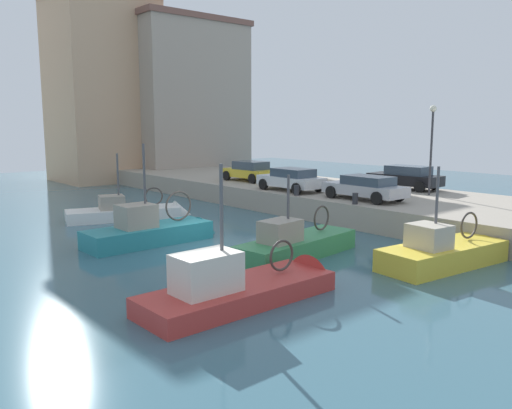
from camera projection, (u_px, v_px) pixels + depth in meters
water_surface at (207, 244)px, 22.22m from camera, size 80.00×80.00×0.00m
quay_wall at (373, 203)px, 29.52m from camera, size 9.00×56.00×1.20m
fishing_boat_teal at (156, 239)px, 22.43m from camera, size 6.27×2.11×5.08m
fishing_boat_green at (301, 252)px, 20.24m from camera, size 6.60×2.41×3.96m
fishing_boat_yellow at (448, 262)px, 18.89m from camera, size 6.16×2.56×4.45m
fishing_boat_red at (249, 295)px, 15.13m from camera, size 6.80×2.31×4.92m
fishing_boat_white at (132, 217)px, 28.03m from camera, size 6.86×3.71×4.36m
parked_car_black at (406, 177)px, 31.03m from camera, size 2.10×4.39×1.39m
parked_car_white at (291, 179)px, 30.18m from camera, size 2.01×4.13×1.31m
parked_car_silver at (365, 187)px, 26.57m from camera, size 2.04×4.43×1.25m
parked_car_yellow at (249, 171)px, 35.35m from camera, size 2.10×3.93×1.34m
mooring_bollard_mid at (355, 199)px, 25.21m from camera, size 0.28×0.28×0.55m
mooring_bollard_north at (297, 191)px, 28.22m from camera, size 0.28×0.28×0.55m
quay_streetlamp at (432, 135)px, 27.97m from camera, size 0.36×0.36×4.83m
waterfront_building_west_mid at (103, 89)px, 45.91m from camera, size 8.55×7.66×16.10m
waterfront_building_central at (183, 100)px, 48.79m from camera, size 10.87×7.92×14.46m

